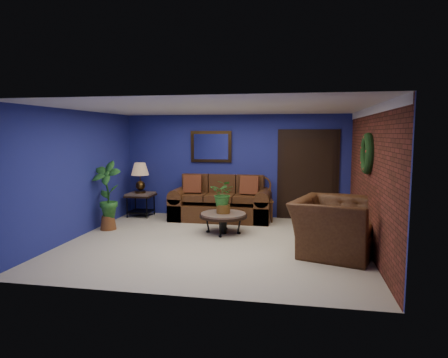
% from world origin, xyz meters
% --- Properties ---
extents(floor, '(5.50, 5.50, 0.00)m').
position_xyz_m(floor, '(0.00, 0.00, 0.00)').
color(floor, beige).
rests_on(floor, ground).
extents(wall_back, '(5.50, 0.04, 2.50)m').
position_xyz_m(wall_back, '(0.00, 2.50, 1.25)').
color(wall_back, navy).
rests_on(wall_back, ground).
extents(wall_left, '(0.04, 5.00, 2.50)m').
position_xyz_m(wall_left, '(-2.75, 0.00, 1.25)').
color(wall_left, navy).
rests_on(wall_left, ground).
extents(wall_right_brick, '(0.04, 5.00, 2.50)m').
position_xyz_m(wall_right_brick, '(2.75, 0.00, 1.25)').
color(wall_right_brick, maroon).
rests_on(wall_right_brick, ground).
extents(ceiling, '(5.50, 5.00, 0.02)m').
position_xyz_m(ceiling, '(0.00, 0.00, 2.50)').
color(ceiling, silver).
rests_on(ceiling, wall_back).
extents(crown_molding, '(0.03, 5.00, 0.14)m').
position_xyz_m(crown_molding, '(2.72, 0.00, 2.43)').
color(crown_molding, white).
rests_on(crown_molding, wall_right_brick).
extents(wall_mirror, '(1.02, 0.06, 0.77)m').
position_xyz_m(wall_mirror, '(-0.60, 2.46, 1.72)').
color(wall_mirror, '#3D2912').
rests_on(wall_mirror, wall_back).
extents(closet_door, '(1.44, 0.06, 2.18)m').
position_xyz_m(closet_door, '(1.75, 2.47, 1.05)').
color(closet_door, black).
rests_on(closet_door, wall_back).
extents(wreath, '(0.16, 0.72, 0.72)m').
position_xyz_m(wreath, '(2.69, 0.05, 1.70)').
color(wreath, black).
rests_on(wreath, wall_right_brick).
extents(sofa, '(2.35, 1.01, 1.06)m').
position_xyz_m(sofa, '(-0.27, 2.09, 0.35)').
color(sofa, '#4A2C15').
rests_on(sofa, ground).
extents(coffee_table, '(0.98, 0.98, 0.42)m').
position_xyz_m(coffee_table, '(0.03, 0.74, 0.36)').
color(coffee_table, '#534D49').
rests_on(coffee_table, ground).
extents(end_table, '(0.64, 0.64, 0.58)m').
position_xyz_m(end_table, '(-2.30, 2.05, 0.44)').
color(end_table, '#534D49').
rests_on(end_table, ground).
extents(table_lamp, '(0.43, 0.43, 0.72)m').
position_xyz_m(table_lamp, '(-2.30, 2.05, 1.05)').
color(table_lamp, '#3D2912').
rests_on(table_lamp, end_table).
extents(side_chair, '(0.51, 0.51, 1.03)m').
position_xyz_m(side_chair, '(0.72, 2.12, 0.58)').
color(side_chair, brown).
rests_on(side_chair, ground).
extents(armchair, '(1.65, 1.76, 0.94)m').
position_xyz_m(armchair, '(2.15, -0.26, 0.47)').
color(armchair, '#4A2C15').
rests_on(armchair, ground).
extents(coffee_plant, '(0.59, 0.54, 0.68)m').
position_xyz_m(coffee_plant, '(0.03, 0.74, 0.79)').
color(coffee_plant, brown).
rests_on(coffee_plant, coffee_table).
extents(floor_plant, '(0.36, 0.30, 0.77)m').
position_xyz_m(floor_plant, '(2.35, 0.34, 0.39)').
color(floor_plant, brown).
rests_on(floor_plant, ground).
extents(tall_plant, '(0.71, 0.54, 1.47)m').
position_xyz_m(tall_plant, '(-2.45, 0.61, 0.79)').
color(tall_plant, brown).
rests_on(tall_plant, ground).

